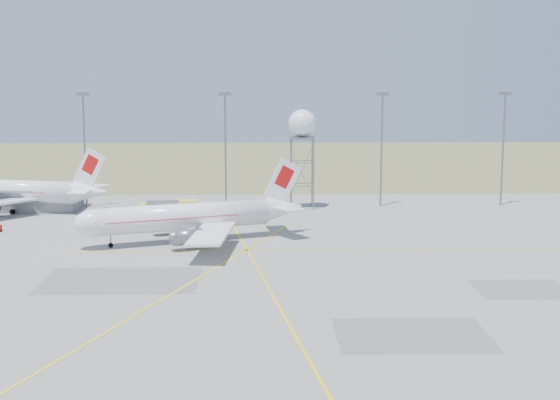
{
  "coord_description": "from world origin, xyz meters",
  "views": [
    {
      "loc": [
        -3.87,
        -72.92,
        23.43
      ],
      "look_at": [
        -0.92,
        40.0,
        5.32
      ],
      "focal_mm": 50.0,
      "sensor_mm": 36.0,
      "label": 1
    }
  ],
  "objects_px": {
    "airliner_far": "(13,191)",
    "fire_truck": "(170,212)",
    "airliner_main": "(188,217)",
    "radar_tower": "(302,153)"
  },
  "relations": [
    {
      "from": "airliner_main",
      "to": "fire_truck",
      "type": "relative_size",
      "value": 3.59
    },
    {
      "from": "radar_tower",
      "to": "fire_truck",
      "type": "height_order",
      "value": "radar_tower"
    },
    {
      "from": "airliner_far",
      "to": "fire_truck",
      "type": "distance_m",
      "value": 30.82
    },
    {
      "from": "airliner_main",
      "to": "airliner_far",
      "type": "height_order",
      "value": "airliner_far"
    },
    {
      "from": "radar_tower",
      "to": "airliner_main",
      "type": "bearing_deg",
      "value": -122.37
    },
    {
      "from": "airliner_main",
      "to": "airliner_far",
      "type": "relative_size",
      "value": 0.98
    },
    {
      "from": "radar_tower",
      "to": "airliner_far",
      "type": "bearing_deg",
      "value": -177.37
    },
    {
      "from": "airliner_main",
      "to": "radar_tower",
      "type": "relative_size",
      "value": 1.86
    },
    {
      "from": "airliner_far",
      "to": "fire_truck",
      "type": "relative_size",
      "value": 3.67
    },
    {
      "from": "airliner_main",
      "to": "fire_truck",
      "type": "xyz_separation_m",
      "value": [
        -4.12,
        14.23,
        -1.79
      ]
    }
  ]
}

